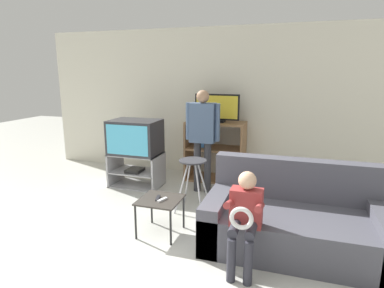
% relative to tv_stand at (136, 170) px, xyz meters
% --- Properties ---
extents(wall_back, '(6.40, 0.06, 2.60)m').
position_rel_tv_stand_xyz_m(wall_back, '(0.97, 1.03, 1.03)').
color(wall_back, silver).
rests_on(wall_back, ground_plane).
extents(tv_stand, '(0.83, 0.52, 0.55)m').
position_rel_tv_stand_xyz_m(tv_stand, '(0.00, 0.00, 0.00)').
color(tv_stand, '#A8A8AD').
rests_on(tv_stand, ground_plane).
extents(television_main, '(0.79, 0.56, 0.55)m').
position_rel_tv_stand_xyz_m(television_main, '(-0.00, 0.01, 0.55)').
color(television_main, '#2D2D33').
rests_on(television_main, tv_stand).
extents(media_shelf, '(0.99, 0.52, 1.02)m').
position_rel_tv_stand_xyz_m(media_shelf, '(1.16, 0.70, 0.25)').
color(media_shelf, '#8E6642').
rests_on(media_shelf, ground_plane).
extents(television_flat, '(0.75, 0.20, 0.47)m').
position_rel_tv_stand_xyz_m(television_flat, '(1.18, 0.68, 0.97)').
color(television_flat, black).
rests_on(television_flat, media_shelf).
extents(folding_stool, '(0.41, 0.41, 0.71)m').
position_rel_tv_stand_xyz_m(folding_stool, '(1.18, -0.63, 0.30)').
color(folding_stool, '#B7B7BC').
rests_on(folding_stool, ground_plane).
extents(snack_table, '(0.47, 0.47, 0.42)m').
position_rel_tv_stand_xyz_m(snack_table, '(1.02, -1.37, 0.11)').
color(snack_table, '#38332D').
rests_on(snack_table, ground_plane).
extents(remote_control_black, '(0.07, 0.15, 0.02)m').
position_rel_tv_stand_xyz_m(remote_control_black, '(0.99, -1.37, 0.16)').
color(remote_control_black, '#232328').
rests_on(remote_control_black, snack_table).
extents(remote_control_white, '(0.08, 0.15, 0.02)m').
position_rel_tv_stand_xyz_m(remote_control_white, '(1.06, -1.41, 0.16)').
color(remote_control_white, silver).
rests_on(remote_control_white, snack_table).
extents(couch, '(1.86, 1.00, 0.88)m').
position_rel_tv_stand_xyz_m(couch, '(2.50, -1.19, 0.02)').
color(couch, '#4C4C56').
rests_on(couch, ground_plane).
extents(person_standing_adult, '(0.53, 0.20, 1.58)m').
position_rel_tv_stand_xyz_m(person_standing_adult, '(1.10, 0.08, 0.69)').
color(person_standing_adult, '#2D2D33').
rests_on(person_standing_adult, ground_plane).
extents(person_seated_child, '(0.33, 0.43, 0.95)m').
position_rel_tv_stand_xyz_m(person_seated_child, '(2.05, -1.77, 0.29)').
color(person_seated_child, '#2D2D38').
rests_on(person_seated_child, ground_plane).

